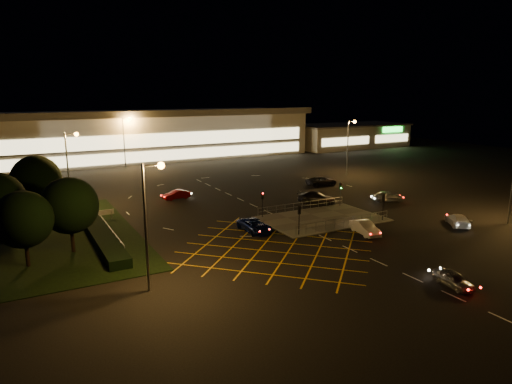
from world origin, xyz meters
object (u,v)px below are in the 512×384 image
car_right_silver (387,196)px  car_circ_red (176,195)px  car_far_dkgrey (317,198)px  car_approach_white (458,220)px  signal_sw (299,214)px  signal_se (383,202)px  signal_ne (341,189)px  car_queue_white (365,228)px  car_left_blue (255,226)px  car_near_silver (453,279)px  signal_nw (262,199)px  car_east_grey (322,181)px

car_right_silver → car_circ_red: car_right_silver is taller
car_far_dkgrey → car_approach_white: size_ratio=1.13×
signal_sw → signal_se: size_ratio=1.00×
car_right_silver → signal_ne: bearing=104.4°
car_queue_white → signal_ne: bearing=74.5°
car_left_blue → car_right_silver: 23.35m
car_near_silver → car_far_dkgrey: bearing=84.3°
car_left_blue → car_circ_red: (-2.47, 19.17, -0.05)m
signal_ne → car_right_silver: size_ratio=0.72×
signal_nw → car_approach_white: bearing=-36.8°
signal_nw → car_far_dkgrey: bearing=16.2°
car_circ_red → signal_nw: bearing=15.6°
car_far_dkgrey → car_near_silver: bearing=-147.8°
car_queue_white → car_east_grey: car_east_grey is taller
car_left_blue → car_right_silver: size_ratio=1.15×
car_queue_white → car_left_blue: bearing=158.0°
car_left_blue → car_right_silver: (23.09, 3.51, 0.05)m
signal_sw → car_near_silver: bearing=101.6°
signal_ne → car_far_dkgrey: (-1.66, 3.01, -1.60)m
car_right_silver → car_east_grey: (-1.31, 13.60, -0.01)m
car_right_silver → car_near_silver: bearing=167.9°
car_queue_white → car_right_silver: 16.39m
car_queue_white → car_far_dkgrey: 14.49m
car_near_silver → car_far_dkgrey: car_far_dkgrey is taller
signal_se → car_right_silver: bearing=-137.4°
car_approach_white → car_near_silver: bearing=71.9°
signal_se → car_queue_white: size_ratio=0.72×
car_circ_red → car_approach_white: size_ratio=0.84×
car_approach_white → signal_ne: bearing=-30.7°
signal_nw → car_east_grey: 22.24m
signal_se → signal_ne: same height
signal_sw → car_left_blue: (-3.50, 3.45, -1.67)m
signal_se → car_right_silver: size_ratio=0.72×
car_near_silver → car_circ_red: 40.53m
car_queue_white → car_approach_white: (11.63, -2.64, -0.04)m
car_near_silver → car_approach_white: (14.76, 11.15, 0.06)m
signal_ne → car_east_grey: signal_ne is taller
signal_ne → car_right_silver: 7.82m
signal_nw → signal_ne: 12.00m
signal_nw → car_queue_white: (6.58, -10.99, -1.65)m
signal_ne → car_near_silver: signal_ne is taller
car_far_dkgrey → car_circ_red: size_ratio=1.35×
signal_sw → car_left_blue: size_ratio=0.63×
signal_ne → car_approach_white: 15.07m
signal_ne → car_far_dkgrey: bearing=119.0°
car_left_blue → car_east_grey: bearing=37.1°
signal_ne → car_approach_white: signal_ne is taller
car_right_silver → signal_nw: bearing=109.1°
car_left_blue → signal_nw: bearing=51.2°
signal_nw → car_near_silver: size_ratio=0.87×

